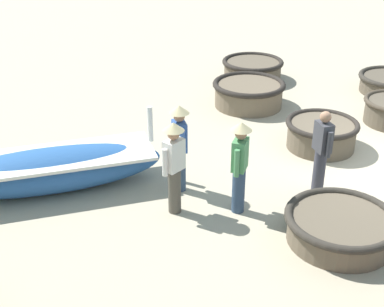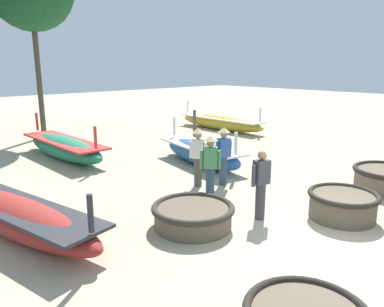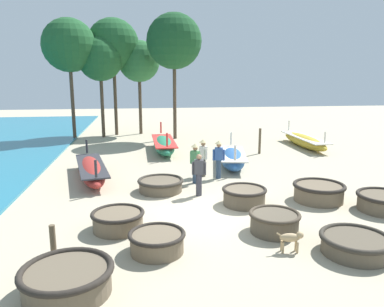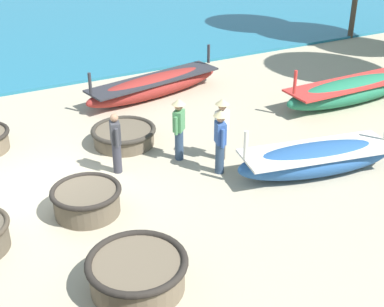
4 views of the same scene
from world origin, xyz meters
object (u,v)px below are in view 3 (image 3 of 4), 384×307
object	(u,v)px
mooring_post_mid_beach	(260,141)
tree_center	(69,45)
coracle_far_right	(67,279)
dog	(292,238)
long_boat_green_hull	(91,170)
fisherman_standing_left	(195,160)
tree_left_mid	(174,41)
tree_leftmost	(100,59)
coracle_center	(319,191)
coracle_beside_post	(161,185)
tree_tall_back	(113,45)
fisherman_with_hat	(203,155)
tree_right_mid	(139,62)
long_boat_ochre_hull	(233,158)
fisherman_crouching	(199,174)
fisherman_by_coracle	(219,157)
coracle_front_right	(157,241)
long_boat_white_hull	(164,145)
coracle_tilted	(384,201)
coracle_upturned	(244,196)
coracle_far_left	(118,220)
long_boat_blue_hull	(304,141)
coracle_nearest	(355,244)
coracle_front_left	(274,222)
mooring_post_inland	(53,244)

from	to	relation	value
mooring_post_mid_beach	tree_center	bearing A→B (deg)	149.22
coracle_far_right	dog	size ratio (longest dim) A/B	2.81
long_boat_green_hull	fisherman_standing_left	bearing A→B (deg)	-16.20
fisherman_standing_left	dog	size ratio (longest dim) A/B	2.44
tree_left_mid	tree_leftmost	world-z (taller)	tree_left_mid
coracle_center	tree_leftmost	bearing A→B (deg)	119.84
coracle_beside_post	long_boat_green_hull	distance (m)	3.62
tree_tall_back	tree_leftmost	bearing A→B (deg)	-132.99
coracle_center	fisherman_with_hat	size ratio (longest dim) A/B	1.10
tree_right_mid	long_boat_ochre_hull	bearing A→B (deg)	-68.49
tree_right_mid	fisherman_crouching	bearing A→B (deg)	-82.39
fisherman_with_hat	fisherman_by_coracle	size ratio (longest dim) A/B	1.00
coracle_front_right	tree_leftmost	distance (m)	19.63
coracle_front_right	mooring_post_mid_beach	world-z (taller)	mooring_post_mid_beach
coracle_center	long_boat_white_hull	world-z (taller)	long_boat_white_hull
dog	coracle_center	bearing A→B (deg)	55.28
coracle_tilted	mooring_post_mid_beach	xyz separation A→B (m)	(-1.19, 9.45, 0.41)
coracle_upturned	dog	size ratio (longest dim) A/B	2.26
coracle_far_left	fisherman_by_coracle	distance (m)	6.47
long_boat_white_hull	tree_leftmost	bearing A→B (deg)	123.60
fisherman_with_hat	long_boat_blue_hull	bearing A→B (deg)	39.10
tree_leftmost	fisherman_with_hat	bearing A→B (deg)	-65.35
tree_center	long_boat_white_hull	bearing A→B (deg)	-42.63
fisherman_with_hat	dog	size ratio (longest dim) A/B	2.44
coracle_nearest	fisherman_standing_left	bearing A→B (deg)	114.16
coracle_nearest	long_boat_ochre_hull	world-z (taller)	long_boat_ochre_hull
tree_center	dog	bearing A→B (deg)	-65.91
coracle_tilted	fisherman_by_coracle	size ratio (longest dim) A/B	1.05
tree_center	tree_leftmost	bearing A→B (deg)	15.48
coracle_front_left	coracle_far_right	world-z (taller)	coracle_front_left
coracle_front_left	long_boat_green_hull	size ratio (longest dim) A/B	0.28
coracle_front_left	tree_tall_back	xyz separation A→B (m)	(-5.49, 18.85, 6.24)
coracle_front_right	long_boat_green_hull	bearing A→B (deg)	108.81
fisherman_by_coracle	coracle_upturned	bearing A→B (deg)	-87.02
coracle_tilted	coracle_nearest	size ratio (longest dim) A/B	0.99
long_boat_blue_hull	tree_right_mid	distance (m)	13.19
long_boat_blue_hull	mooring_post_mid_beach	bearing A→B (deg)	-154.48
fisherman_crouching	tree_leftmost	world-z (taller)	tree_leftmost
dog	mooring_post_inland	distance (m)	5.83
mooring_post_inland	tree_center	size ratio (longest dim) A/B	0.12
coracle_front_right	fisherman_with_hat	bearing A→B (deg)	71.43
coracle_far_left	mooring_post_inland	xyz separation A→B (m)	(-1.41, -1.77, 0.17)
coracle_nearest	tree_leftmost	size ratio (longest dim) A/B	0.25
coracle_far_right	fisherman_crouching	bearing A→B (deg)	58.49
fisherman_standing_left	fisherman_with_hat	bearing A→B (deg)	62.94
coracle_center	fisherman_crouching	size ratio (longest dim) A/B	1.17
tree_tall_back	tree_leftmost	distance (m)	1.66
mooring_post_inland	tree_right_mid	xyz separation A→B (m)	(2.14, 20.08, 4.91)
fisherman_crouching	tree_left_mid	world-z (taller)	tree_left_mid
fisherman_crouching	dog	world-z (taller)	fisherman_crouching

